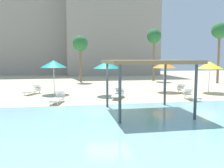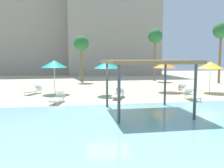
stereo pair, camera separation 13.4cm
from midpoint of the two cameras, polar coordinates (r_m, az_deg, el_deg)
ground_plane at (r=13.71m, az=-0.73°, el=-6.35°), size 80.00×80.00×0.00m
lagoon_water at (r=8.75m, az=4.68°, el=-13.59°), size 44.00×13.50×0.04m
shade_pavilion at (r=12.79m, az=8.60°, el=4.98°), size 4.41×4.41×2.90m
beach_umbrella_orange_0 at (r=21.60m, az=12.87°, el=4.57°), size 2.08×2.08×2.71m
beach_umbrella_teal_3 at (r=19.04m, az=-0.98°, el=4.71°), size 2.19×2.19×2.79m
beach_umbrella_teal_4 at (r=20.39m, az=-13.67°, el=4.74°), size 2.20×2.20×2.83m
beach_umbrella_yellow_6 at (r=22.27m, az=22.95°, el=4.21°), size 2.26×2.26×2.71m
lounge_chair_0 at (r=20.90m, az=-18.23°, el=-1.39°), size 1.36×1.97×0.74m
lounge_chair_1 at (r=16.27m, az=-12.78°, el=-3.32°), size 1.02×1.98×0.74m
lounge_chair_2 at (r=17.92m, az=18.90°, el=-2.63°), size 0.72×1.93×0.74m
lounge_chair_3 at (r=21.11m, az=17.27°, el=-1.28°), size 0.81×1.95×0.74m
lounge_chair_5 at (r=17.62m, az=1.81°, el=-2.44°), size 1.31×1.98×0.74m
palm_tree_0 at (r=30.00m, az=-7.34°, el=9.52°), size 1.90×1.90×5.82m
palm_tree_2 at (r=31.23m, az=25.04°, el=11.30°), size 1.90×1.90×7.22m
palm_tree_3 at (r=32.16m, az=10.55°, el=11.03°), size 1.90×1.90×6.88m
hotel_block_0 at (r=48.88m, az=-19.24°, el=13.45°), size 21.80×8.33×18.85m
hotel_block_1 at (r=45.88m, az=0.05°, el=14.94°), size 16.22×10.37×19.88m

